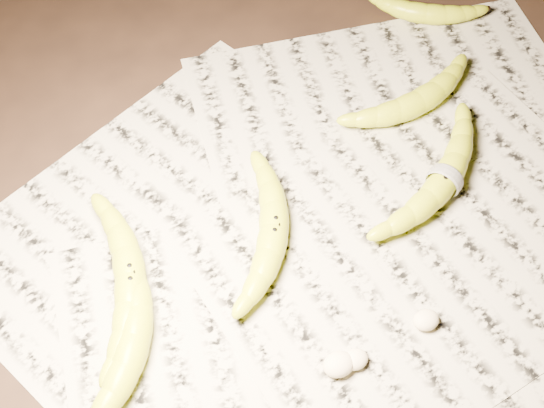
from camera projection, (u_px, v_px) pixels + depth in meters
name	position (u px, v px, depth m)	size (l,w,h in m)	color
ground	(274.00, 226.00, 0.98)	(3.00, 3.00, 0.00)	black
newspaper_patch	(311.00, 238.00, 0.96)	(0.90, 0.70, 0.01)	#B0AC97
banana_left_a	(130.00, 278.00, 0.90)	(0.23, 0.06, 0.04)	#CCE41C
banana_left_b	(133.00, 339.00, 0.86)	(0.20, 0.06, 0.04)	#CCE41C
banana_center	(273.00, 230.00, 0.94)	(0.21, 0.06, 0.04)	#CCE41C
banana_taped	(445.00, 179.00, 0.99)	(0.23, 0.06, 0.04)	#CCE41C
banana_upper_a	(418.00, 101.00, 1.07)	(0.20, 0.06, 0.04)	#CCE41C
banana_upper_b	(426.00, 12.00, 1.18)	(0.16, 0.05, 0.03)	#CCE41C
measuring_tape	(445.00, 179.00, 0.99)	(0.05, 0.05, 0.00)	white
flesh_chunk_a	(339.00, 363.00, 0.85)	(0.04, 0.03, 0.02)	beige
flesh_chunk_b	(356.00, 358.00, 0.86)	(0.03, 0.03, 0.02)	beige
flesh_chunk_c	(427.00, 318.00, 0.89)	(0.03, 0.03, 0.02)	beige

